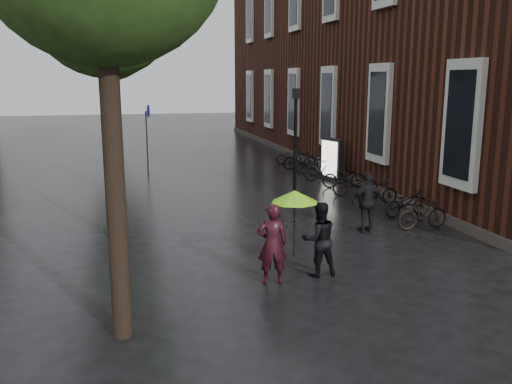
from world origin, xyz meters
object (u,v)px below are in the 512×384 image
object	(u,v)px
person_burgundy	(272,244)
lamp_post	(295,136)
parked_bicycles	(341,177)
person_black	(319,239)
ad_lightbox	(332,160)
pedestrian_walking	(367,202)

from	to	relation	value
person_burgundy	lamp_post	size ratio (longest dim) A/B	0.44
person_burgundy	parked_bicycles	xyz separation A→B (m)	(5.46, 9.14, -0.41)
person_burgundy	person_black	xyz separation A→B (m)	(1.13, 0.23, -0.04)
person_burgundy	parked_bicycles	distance (m)	10.65
parked_bicycles	ad_lightbox	distance (m)	1.59
pedestrian_walking	parked_bicycles	bearing A→B (deg)	-112.42
person_burgundy	ad_lightbox	world-z (taller)	ad_lightbox
person_black	ad_lightbox	size ratio (longest dim) A/B	0.91
person_burgundy	lamp_post	xyz separation A→B (m)	(2.73, 6.74, 1.52)
person_black	parked_bicycles	xyz separation A→B (m)	(4.33, 8.91, -0.37)
ad_lightbox	lamp_post	xyz separation A→B (m)	(-2.96, -3.91, 1.48)
pedestrian_walking	lamp_post	world-z (taller)	lamp_post
pedestrian_walking	ad_lightbox	bearing A→B (deg)	-110.85
pedestrian_walking	ad_lightbox	world-z (taller)	ad_lightbox
person_burgundy	lamp_post	distance (m)	7.42
person_black	lamp_post	world-z (taller)	lamp_post
parked_bicycles	lamp_post	size ratio (longest dim) A/B	3.27
parked_bicycles	lamp_post	bearing A→B (deg)	-138.67
lamp_post	pedestrian_walking	bearing A→B (deg)	-74.89
person_black	person_burgundy	bearing A→B (deg)	10.70
person_black	parked_bicycles	distance (m)	9.91
person_burgundy	pedestrian_walking	bearing A→B (deg)	-131.85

